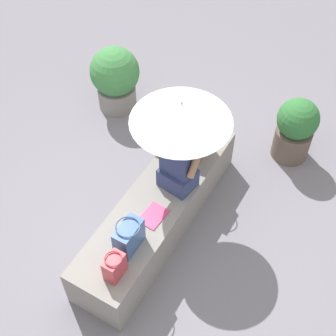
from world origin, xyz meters
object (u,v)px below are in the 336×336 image
(shoulder_bag_spare, at_px, (115,266))
(person_seated, at_px, (178,159))
(magazine, at_px, (153,216))
(planter_far, at_px, (115,77))
(tote_bag_canvas, at_px, (200,142))
(parasol, at_px, (181,112))
(handbag_black, at_px, (129,237))
(planter_near, at_px, (295,129))

(shoulder_bag_spare, bearing_deg, person_seated, 0.90)
(magazine, bearing_deg, planter_far, 47.85)
(planter_far, bearing_deg, tote_bag_canvas, -112.42)
(person_seated, relative_size, parasol, 0.85)
(person_seated, relative_size, magazine, 3.21)
(person_seated, xyz_separation_m, parasol, (0.09, 0.03, 0.53))
(handbag_black, relative_size, tote_bag_canvas, 0.99)
(tote_bag_canvas, height_order, planter_far, planter_far)
(parasol, distance_m, planter_far, 2.07)
(planter_near, bearing_deg, person_seated, 152.42)
(tote_bag_canvas, xyz_separation_m, magazine, (-0.97, -0.00, -0.15))
(person_seated, relative_size, planter_far, 1.03)
(person_seated, bearing_deg, planter_far, 53.62)
(person_seated, bearing_deg, parasol, 18.73)
(tote_bag_canvas, xyz_separation_m, shoulder_bag_spare, (-1.67, -0.03, -0.03))
(magazine, xyz_separation_m, planter_far, (1.60, 1.53, -0.04))
(magazine, height_order, planter_far, planter_far)
(handbag_black, bearing_deg, parasol, 0.11)
(parasol, relative_size, tote_bag_canvas, 3.26)
(parasol, bearing_deg, magazine, -177.92)
(tote_bag_canvas, relative_size, magazine, 1.16)
(person_seated, distance_m, parasol, 0.54)
(handbag_black, xyz_separation_m, planter_near, (2.30, -0.78, -0.22))
(person_seated, relative_size, handbag_black, 2.80)
(parasol, relative_size, handbag_black, 3.28)
(handbag_black, distance_m, tote_bag_canvas, 1.36)
(tote_bag_canvas, height_order, shoulder_bag_spare, tote_bag_canvas)
(person_seated, distance_m, planter_near, 1.69)
(shoulder_bag_spare, bearing_deg, tote_bag_canvas, 1.19)
(magazine, bearing_deg, shoulder_bag_spare, -173.46)
(parasol, distance_m, planter_near, 1.85)
(planter_far, bearing_deg, parasol, -124.62)
(magazine, bearing_deg, parasol, 6.18)
(handbag_black, bearing_deg, planter_near, -18.83)
(parasol, xyz_separation_m, planter_near, (1.35, -0.79, -0.98))
(shoulder_bag_spare, distance_m, planter_near, 2.71)
(planter_far, bearing_deg, planter_near, -82.39)
(parasol, bearing_deg, handbag_black, -179.89)
(person_seated, height_order, magazine, person_seated)
(planter_near, distance_m, planter_far, 2.32)
(shoulder_bag_spare, xyz_separation_m, magazine, (0.70, 0.03, -0.13))
(planter_near, xyz_separation_m, planter_far, (-0.31, 2.30, 0.04))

